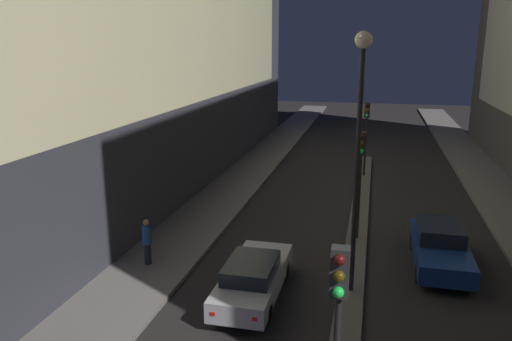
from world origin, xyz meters
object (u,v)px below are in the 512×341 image
traffic_light_near (338,311)px  street_lamp (359,122)px  car_right_lane (440,246)px  car_left_lane (253,277)px  traffic_light_far (367,122)px  pedestrian_on_left_sidewalk (147,240)px  traffic_light_mid (361,161)px

traffic_light_near → street_lamp: size_ratio=0.54×
street_lamp → car_right_lane: street_lamp is taller
car_right_lane → car_left_lane: bearing=-147.0°
traffic_light_far → street_lamp: bearing=-90.0°
car_left_lane → car_right_lane: (6.09, 3.95, 0.05)m
pedestrian_on_left_sidewalk → car_left_lane: bearing=-17.1°
traffic_light_mid → traffic_light_far: same height
street_lamp → car_right_lane: size_ratio=1.71×
car_left_lane → traffic_light_far: bearing=79.3°
traffic_light_near → car_right_lane: traffic_light_near is taller
traffic_light_mid → pedestrian_on_left_sidewalk: traffic_light_mid is taller
traffic_light_far → car_left_lane: traffic_light_far is taller
traffic_light_far → car_left_lane: size_ratio=0.93×
traffic_light_near → pedestrian_on_left_sidewalk: bearing=134.4°
traffic_light_near → traffic_light_far: 22.35m
traffic_light_near → traffic_light_far: same height
traffic_light_near → car_right_lane: size_ratio=0.93×
pedestrian_on_left_sidewalk → traffic_light_far: bearing=63.8°
street_lamp → pedestrian_on_left_sidewalk: bearing=178.0°
traffic_light_mid → pedestrian_on_left_sidewalk: (-7.33, -4.39, -2.35)m
traffic_light_far → traffic_light_mid: bearing=-90.0°
traffic_light_near → car_left_lane: size_ratio=0.93×
traffic_light_mid → pedestrian_on_left_sidewalk: bearing=-149.1°
traffic_light_far → car_right_lane: traffic_light_far is taller
traffic_light_near → pedestrian_on_left_sidewalk: (-7.33, 7.49, -2.35)m
traffic_light_near → traffic_light_far: (0.00, 22.35, 0.00)m
traffic_light_mid → street_lamp: 5.18m
traffic_light_mid → car_right_lane: 4.39m
pedestrian_on_left_sidewalk → car_right_lane: bearing=14.2°
traffic_light_far → car_right_lane: size_ratio=0.93×
traffic_light_far → car_left_lane: 16.68m
traffic_light_near → street_lamp: (0.00, 7.23, 2.28)m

